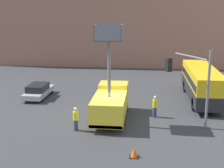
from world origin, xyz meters
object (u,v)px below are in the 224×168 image
object	(u,v)px
city_bus	(201,82)
traffic_light_pole	(194,78)
parked_car_curbside	(38,91)
road_worker_directing	(155,107)
traffic_cone_near_truck	(134,152)
road_worker_near_truck	(76,119)
utility_truck	(111,101)

from	to	relation	value
city_bus	traffic_light_pole	bearing A→B (deg)	158.97
parked_car_curbside	road_worker_directing	bearing A→B (deg)	-22.04
city_bus	road_worker_directing	size ratio (longest dim) A/B	5.75
traffic_cone_near_truck	traffic_light_pole	bearing A→B (deg)	49.00
traffic_light_pole	road_worker_near_truck	size ratio (longest dim) A/B	3.26
city_bus	parked_car_curbside	size ratio (longest dim) A/B	2.18
parked_car_curbside	traffic_cone_near_truck	bearing A→B (deg)	-49.98
utility_truck	traffic_light_pole	size ratio (longest dim) A/B	1.31
traffic_light_pole	road_worker_directing	world-z (taller)	traffic_light_pole
utility_truck	city_bus	xyz separation A→B (m)	(7.93, 6.09, 0.34)
traffic_cone_near_truck	parked_car_curbside	xyz separation A→B (m)	(-9.86, 11.75, 0.40)
road_worker_near_truck	road_worker_directing	xyz separation A→B (m)	(5.69, 3.51, 0.01)
utility_truck	traffic_cone_near_truck	size ratio (longest dim) A/B	11.82
road_worker_near_truck	traffic_cone_near_truck	xyz separation A→B (m)	(4.31, -3.69, -0.57)
traffic_cone_near_truck	road_worker_directing	bearing A→B (deg)	79.19
traffic_light_pole	city_bus	bearing A→B (deg)	76.22
traffic_light_pole	traffic_cone_near_truck	world-z (taller)	traffic_light_pole
traffic_cone_near_truck	parked_car_curbside	bearing A→B (deg)	130.02
city_bus	traffic_cone_near_truck	bearing A→B (deg)	147.54
road_worker_near_truck	traffic_cone_near_truck	distance (m)	5.70
utility_truck	parked_car_curbside	distance (m)	9.52
utility_truck	road_worker_directing	distance (m)	3.63
utility_truck	road_worker_near_truck	bearing A→B (deg)	-130.23
city_bus	parked_car_curbside	distance (m)	15.76
road_worker_directing	parked_car_curbside	distance (m)	12.12
road_worker_directing	traffic_cone_near_truck	bearing A→B (deg)	147.27
city_bus	traffic_cone_near_truck	size ratio (longest dim) A/B	16.18
road_worker_directing	city_bus	bearing A→B (deg)	-62.52
utility_truck	traffic_light_pole	xyz separation A→B (m)	(5.99, -1.83, 2.38)
road_worker_near_truck	road_worker_directing	size ratio (longest dim) A/B	0.99
traffic_cone_near_truck	city_bus	bearing A→B (deg)	64.79
utility_truck	road_worker_near_truck	distance (m)	3.50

